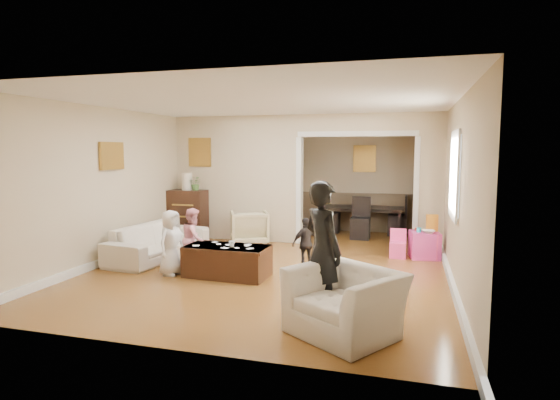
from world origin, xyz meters
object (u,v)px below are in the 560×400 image
(cyan_cup, at_px, (419,230))
(coffee_table, at_px, (227,261))
(armchair_back, at_px, (249,227))
(armchair_front, at_px, (345,302))
(child_toddler, at_px, (306,243))
(adult_person, at_px, (323,251))
(dresser, at_px, (188,215))
(coffee_cup, at_px, (232,244))
(table_lamp, at_px, (187,182))
(play_table, at_px, (424,245))
(dining_table, at_px, (363,220))
(child_kneel_a, at_px, (171,243))
(child_kneel_b, at_px, (194,238))
(sofa, at_px, (159,241))

(cyan_cup, bearing_deg, coffee_table, -144.34)
(armchair_back, xyz_separation_m, coffee_table, (0.49, -2.34, -0.11))
(armchair_front, height_order, cyan_cup, armchair_front)
(child_toddler, bearing_deg, armchair_front, 73.75)
(adult_person, bearing_deg, armchair_front, 173.59)
(dresser, bearing_deg, coffee_cup, -51.01)
(armchair_front, bearing_deg, table_lamp, 167.36)
(coffee_cup, bearing_deg, play_table, 36.99)
(table_lamp, relative_size, child_toddler, 0.44)
(table_lamp, height_order, adult_person, adult_person)
(armchair_front, bearing_deg, coffee_table, 173.58)
(coffee_table, height_order, child_toddler, child_toddler)
(adult_person, bearing_deg, dining_table, -44.72)
(child_toddler, bearing_deg, child_kneel_a, -12.23)
(child_kneel_b, bearing_deg, play_table, -81.56)
(sofa, relative_size, child_kneel_b, 2.12)
(coffee_cup, height_order, adult_person, adult_person)
(coffee_cup, height_order, dining_table, dining_table)
(dining_table, bearing_deg, play_table, -59.65)
(sofa, bearing_deg, cyan_cup, -67.92)
(armchair_front, relative_size, play_table, 2.15)
(armchair_back, height_order, dresser, dresser)
(child_kneel_a, bearing_deg, armchair_front, -106.05)
(coffee_table, distance_m, play_table, 3.55)
(armchair_back, distance_m, table_lamp, 1.65)
(dresser, height_order, coffee_table, dresser)
(armchair_back, height_order, armchair_front, armchair_back)
(cyan_cup, height_order, child_kneel_b, child_kneel_b)
(armchair_front, relative_size, adult_person, 0.66)
(play_table, height_order, child_kneel_a, child_kneel_a)
(play_table, xyz_separation_m, cyan_cup, (-0.10, -0.05, 0.27))
(sofa, distance_m, dresser, 1.66)
(dresser, height_order, coffee_cup, dresser)
(dining_table, relative_size, child_kneel_a, 1.78)
(coffee_cup, relative_size, cyan_cup, 1.22)
(coffee_cup, height_order, cyan_cup, coffee_cup)
(coffee_table, xyz_separation_m, coffee_cup, (0.10, -0.05, 0.28))
(armchair_back, relative_size, table_lamp, 2.07)
(armchair_front, distance_m, adult_person, 0.66)
(dresser, xyz_separation_m, child_kneel_a, (1.02, -2.54, -0.03))
(armchair_front, distance_m, dining_table, 5.86)
(adult_person, distance_m, child_kneel_b, 2.91)
(adult_person, xyz_separation_m, child_kneel_a, (-2.55, 1.17, -0.28))
(table_lamp, relative_size, coffee_table, 0.29)
(armchair_back, height_order, table_lamp, table_lamp)
(child_kneel_a, bearing_deg, child_toddler, -52.23)
(table_lamp, relative_size, dining_table, 0.20)
(child_kneel_a, bearing_deg, cyan_cup, -46.99)
(table_lamp, bearing_deg, coffee_cup, -51.01)
(child_kneel_a, bearing_deg, child_kneel_b, -6.01)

